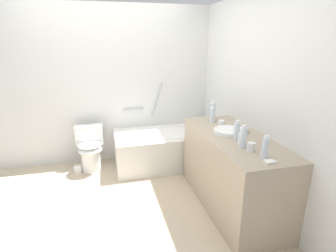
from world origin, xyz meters
TOP-DOWN VIEW (x-y plane):
  - ground_plane at (0.00, 0.00)m, footprint 4.17×4.17m
  - wall_back_tiled at (0.00, 1.40)m, footprint 3.57×0.10m
  - wall_right_mirror at (1.64, 0.00)m, footprint 0.10×3.11m
  - bathtub at (0.79, 0.96)m, footprint 1.46×0.80m
  - toilet at (-0.30, 1.04)m, footprint 0.40×0.48m
  - vanity_counter at (1.27, -0.28)m, footprint 0.62×1.55m
  - sink_basin at (1.25, -0.17)m, footprint 0.33×0.33m
  - sink_faucet at (1.44, -0.17)m, footprint 0.12×0.15m
  - water_bottle_0 at (1.27, 0.33)m, footprint 0.07×0.07m
  - water_bottle_1 at (1.23, 0.25)m, footprint 0.07×0.07m
  - water_bottle_2 at (1.18, -0.59)m, footprint 0.07×0.07m
  - water_bottle_3 at (1.26, -0.84)m, footprint 0.06×0.06m
  - water_bottle_4 at (1.22, -0.40)m, footprint 0.06×0.06m
  - drinking_glass_0 at (1.22, -0.68)m, footprint 0.07×0.07m
  - drinking_glass_1 at (1.26, 0.05)m, footprint 0.08×0.08m
  - drinking_glass_2 at (1.23, -0.49)m, footprint 0.08×0.08m
  - soap_dish at (1.24, -0.94)m, footprint 0.09×0.06m
  - toilet_paper_roll at (-0.49, 0.97)m, footprint 0.11×0.11m

SIDE VIEW (x-z plane):
  - ground_plane at x=0.00m, z-range 0.00..0.00m
  - toilet_paper_roll at x=-0.49m, z-range 0.00..0.10m
  - bathtub at x=0.79m, z-range -0.33..0.88m
  - toilet at x=-0.30m, z-range 0.00..0.65m
  - vanity_counter at x=1.27m, z-range 0.00..0.85m
  - soap_dish at x=1.24m, z-range 0.85..0.87m
  - sink_basin at x=1.25m, z-range 0.85..0.89m
  - sink_faucet at x=1.44m, z-range 0.84..0.91m
  - drinking_glass_1 at x=1.26m, z-range 0.85..0.93m
  - drinking_glass_0 at x=1.22m, z-range 0.85..0.93m
  - drinking_glass_2 at x=1.23m, z-range 0.85..0.95m
  - water_bottle_1 at x=1.23m, z-range 0.84..1.04m
  - water_bottle_3 at x=1.26m, z-range 0.84..1.04m
  - water_bottle_4 at x=1.22m, z-range 0.84..1.05m
  - water_bottle_2 at x=1.18m, z-range 0.84..1.06m
  - water_bottle_0 at x=1.27m, z-range 0.84..1.09m
  - wall_back_tiled at x=0.00m, z-range 0.00..2.32m
  - wall_right_mirror at x=1.64m, z-range 0.00..2.32m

